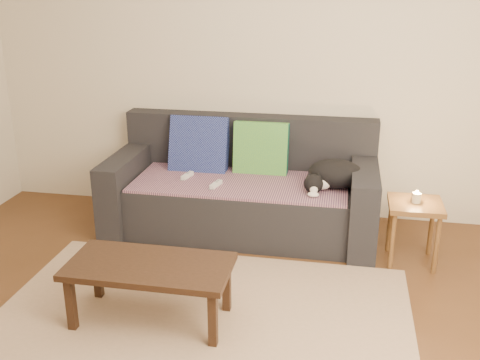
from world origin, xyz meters
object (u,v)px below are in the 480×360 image
object	(u,v)px
side_table	(415,213)
coffee_table	(150,271)
wii_remote_a	(187,176)
sofa	(243,192)
cat	(334,175)
wii_remote_b	(216,184)

from	to	relation	value
side_table	coffee_table	size ratio (longest dim) A/B	0.48
wii_remote_a	coffee_table	bearing A→B (deg)	-160.52
side_table	coffee_table	bearing A→B (deg)	-146.17
side_table	coffee_table	xyz separation A→B (m)	(-1.58, -1.06, -0.05)
sofa	cat	world-z (taller)	sofa
wii_remote_b	side_table	size ratio (longest dim) A/B	0.33
coffee_table	sofa	bearing A→B (deg)	78.58
wii_remote_a	coffee_table	distance (m)	1.34
sofa	wii_remote_b	size ratio (longest dim) A/B	14.00
sofa	cat	size ratio (longest dim) A/B	4.19
sofa	side_table	bearing A→B (deg)	-15.21
sofa	side_table	size ratio (longest dim) A/B	4.56
wii_remote_a	coffee_table	xyz separation A→B (m)	(0.15, -1.33, -0.12)
cat	side_table	xyz separation A→B (m)	(0.58, -0.24, -0.16)
cat	wii_remote_a	world-z (taller)	cat
cat	wii_remote_b	bearing A→B (deg)	176.54
wii_remote_a	wii_remote_b	xyz separation A→B (m)	(0.27, -0.16, 0.00)
side_table	cat	bearing A→B (deg)	157.22
sofa	coffee_table	world-z (taller)	sofa
wii_remote_a	side_table	world-z (taller)	wii_remote_a
cat	side_table	size ratio (longest dim) A/B	1.09
cat	side_table	bearing A→B (deg)	-34.85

